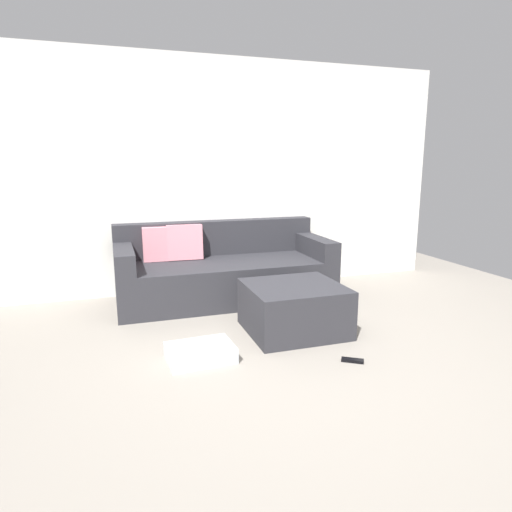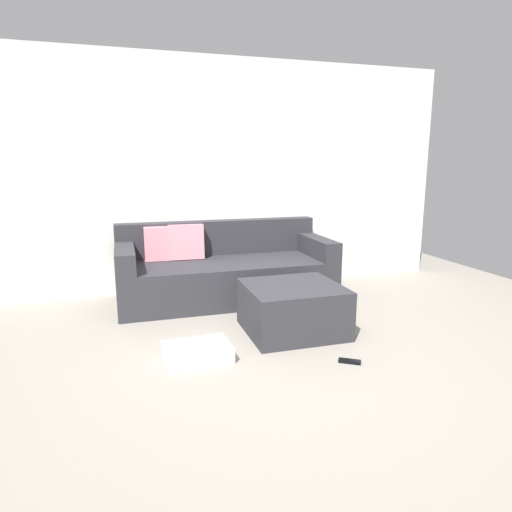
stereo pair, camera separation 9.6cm
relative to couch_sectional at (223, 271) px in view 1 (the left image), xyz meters
name	(u,v)px [view 1 (the left image)]	position (x,y,z in m)	size (l,w,h in m)	color
ground_plane	(297,375)	(0.05, -1.93, -0.30)	(7.24, 7.24, 0.00)	gray
wall_back	(215,177)	(0.05, 0.47, 1.00)	(5.57, 0.10, 2.60)	silver
couch_sectional	(223,271)	(0.00, 0.00, 0.00)	(2.26, 0.95, 0.81)	#2D2D33
ottoman	(294,308)	(0.35, -1.15, -0.09)	(0.81, 0.76, 0.42)	#2D2D33
storage_bin	(200,353)	(-0.55, -1.48, -0.24)	(0.49, 0.35, 0.12)	silver
remote_near_ottoman	(353,360)	(0.53, -1.86, -0.29)	(0.16, 0.05, 0.02)	black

